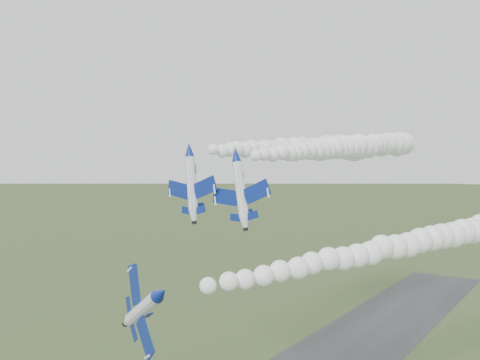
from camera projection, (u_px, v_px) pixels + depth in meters
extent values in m
cylinder|color=white|center=(161.00, 293.00, 52.78)|extent=(4.93, 8.19, 1.96)
cone|color=navy|center=(111.00, 301.00, 49.99)|extent=(2.63, 2.71, 1.96)
cone|color=white|center=(204.00, 287.00, 55.46)|extent=(2.48, 2.35, 1.96)
cylinder|color=black|center=(212.00, 286.00, 55.99)|extent=(1.14, 0.92, 1.00)
ellipsoid|color=black|center=(143.00, 294.00, 51.24)|extent=(2.28, 3.06, 1.31)
cube|color=navy|center=(161.00, 265.00, 54.41)|extent=(3.02, 3.02, 3.90)
cube|color=navy|center=(174.00, 321.00, 52.20)|extent=(3.02, 3.02, 3.90)
cube|color=navy|center=(193.00, 274.00, 55.58)|extent=(1.36, 1.37, 1.71)
cube|color=navy|center=(201.00, 302.00, 54.40)|extent=(1.36, 1.37, 1.71)
cube|color=navy|center=(200.00, 284.00, 53.93)|extent=(2.34, 2.15, 1.15)
cylinder|color=white|center=(189.00, 150.00, 82.79)|extent=(2.56, 8.43, 1.62)
cone|color=navy|center=(164.00, 149.00, 78.81)|extent=(1.86, 2.35, 1.62)
cone|color=white|center=(212.00, 150.00, 86.61)|extent=(1.81, 1.95, 1.62)
cylinder|color=black|center=(216.00, 150.00, 87.36)|extent=(0.88, 0.68, 0.82)
ellipsoid|color=black|center=(179.00, 146.00, 81.18)|extent=(1.40, 2.95, 1.08)
cube|color=navy|center=(180.00, 153.00, 85.31)|extent=(4.78, 2.88, 0.57)
cube|color=navy|center=(206.00, 149.00, 81.45)|extent=(4.78, 2.88, 0.57)
cube|color=navy|center=(201.00, 151.00, 86.97)|extent=(2.09, 1.31, 0.29)
cube|color=navy|center=(215.00, 149.00, 84.91)|extent=(2.09, 1.31, 0.29)
cube|color=navy|center=(206.00, 142.00, 85.79)|extent=(0.50, 1.61, 2.18)
cylinder|color=white|center=(236.00, 155.00, 77.69)|extent=(1.89, 8.06, 1.64)
cone|color=navy|center=(214.00, 154.00, 73.59)|extent=(1.71, 2.15, 1.64)
cone|color=white|center=(255.00, 155.00, 81.63)|extent=(1.70, 1.77, 1.64)
cylinder|color=black|center=(258.00, 155.00, 82.41)|extent=(0.85, 0.60, 0.83)
ellipsoid|color=black|center=(227.00, 151.00, 76.05)|extent=(1.18, 2.78, 1.10)
cube|color=navy|center=(224.00, 159.00, 79.97)|extent=(4.42, 2.42, 0.84)
cube|color=navy|center=(255.00, 152.00, 76.63)|extent=(4.42, 2.42, 0.84)
cube|color=navy|center=(243.00, 157.00, 81.83)|extent=(1.93, 1.11, 0.40)
cube|color=navy|center=(260.00, 153.00, 80.05)|extent=(1.93, 1.11, 0.40)
cube|color=navy|center=(249.00, 147.00, 80.83)|extent=(0.50, 1.54, 2.09)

